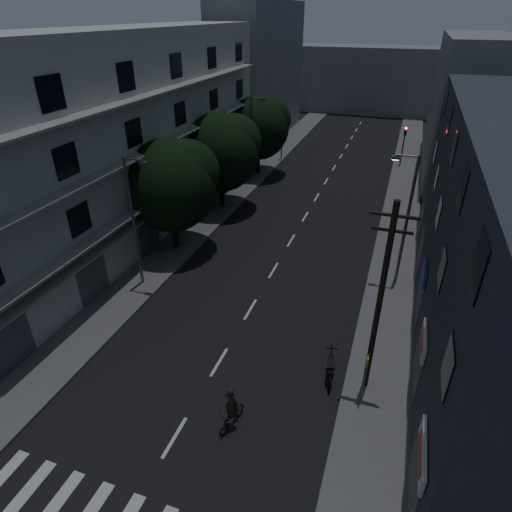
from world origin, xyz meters
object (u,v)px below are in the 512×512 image
Objects in this scene: motorcycle at (330,369)px; cyclist at (232,413)px; bus_stop_sign at (366,371)px; utility_pole at (380,300)px.

cyclist is (-3.31, -3.94, 0.19)m from motorcycle.
motorcycle is 5.15m from cyclist.
bus_stop_sign is at bearing -42.11° from motorcycle.
utility_pole is 4.17× the size of cyclist.
utility_pole is 7.55m from cyclist.
motorcycle is at bearing 179.94° from utility_pole.
utility_pole reaches higher than bus_stop_sign.
bus_stop_sign is (-0.06, -1.00, -2.98)m from utility_pole.
utility_pole is 3.14m from bus_stop_sign.
bus_stop_sign is at bearing 44.08° from cyclist.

